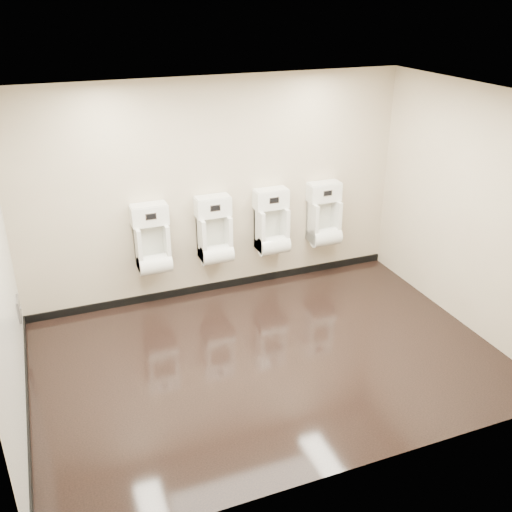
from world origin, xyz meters
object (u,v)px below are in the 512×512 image
(urinal_0, at_px, (152,244))
(urinal_3, at_px, (324,219))
(urinal_1, at_px, (215,235))
(urinal_2, at_px, (272,226))
(access_panel, at_px, (19,309))

(urinal_0, height_order, urinal_3, same)
(urinal_1, bearing_deg, urinal_3, 0.00)
(urinal_0, bearing_deg, urinal_2, 0.00)
(urinal_0, distance_m, urinal_1, 0.80)
(access_panel, relative_size, urinal_1, 0.29)
(urinal_1, bearing_deg, urinal_2, 0.00)
(access_panel, distance_m, urinal_3, 4.00)
(urinal_1, xyz_separation_m, urinal_3, (1.56, 0.00, 0.00))
(access_panel, distance_m, urinal_1, 2.46)
(urinal_0, height_order, urinal_2, same)
(urinal_3, bearing_deg, urinal_2, 180.00)
(access_panel, relative_size, urinal_2, 0.29)
(access_panel, height_order, urinal_0, urinal_0)
(urinal_1, height_order, urinal_3, same)
(access_panel, bearing_deg, urinal_0, 13.98)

